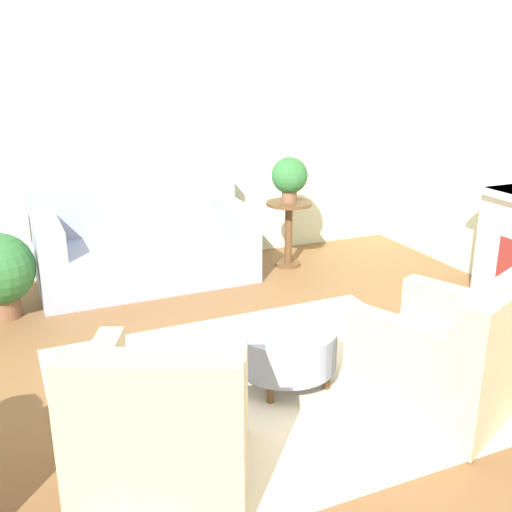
{
  "coord_description": "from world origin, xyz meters",
  "views": [
    {
      "loc": [
        -1.52,
        -3.25,
        2.13
      ],
      "look_at": [
        0.15,
        0.55,
        0.75
      ],
      "focal_mm": 42.0,
      "sensor_mm": 36.0,
      "label": 1
    }
  ],
  "objects": [
    {
      "name": "wall_back",
      "position": [
        0.0,
        2.85,
        1.4
      ],
      "size": [
        9.58,
        0.12,
        2.8
      ],
      "color": "beige",
      "rests_on": "ground_plane"
    },
    {
      "name": "ground_plane",
      "position": [
        0.0,
        0.0,
        0.0
      ],
      "size": [
        16.0,
        16.0,
        0.0
      ],
      "primitive_type": "plane",
      "color": "brown"
    },
    {
      "name": "potted_plant_on_side_table",
      "position": [
        1.25,
        2.19,
        0.97
      ],
      "size": [
        0.37,
        0.37,
        0.47
      ],
      "color": "brown",
      "rests_on": "side_table"
    },
    {
      "name": "armchair_right",
      "position": [
        0.9,
        -0.68,
        0.34
      ],
      "size": [
        1.12,
        1.13,
        0.88
      ],
      "color": "#C6B289",
      "rests_on": "rug"
    },
    {
      "name": "armchair_left",
      "position": [
        -0.9,
        -0.68,
        0.34
      ],
      "size": [
        1.12,
        1.13,
        0.88
      ],
      "color": "#C6B289",
      "rests_on": "rug"
    },
    {
      "name": "ottoman_table",
      "position": [
        0.13,
        0.02,
        0.26
      ],
      "size": [
        0.69,
        0.69,
        0.39
      ],
      "color": "#8E99B2",
      "rests_on": "rug"
    },
    {
      "name": "couch",
      "position": [
        -0.26,
        2.33,
        0.34
      ],
      "size": [
        2.06,
        0.91,
        0.94
      ],
      "color": "#8E99B2",
      "rests_on": "ground_plane"
    },
    {
      "name": "side_table",
      "position": [
        1.25,
        2.19,
        0.47
      ],
      "size": [
        0.48,
        0.48,
        0.7
      ],
      "color": "brown",
      "rests_on": "ground_plane"
    },
    {
      "name": "rug",
      "position": [
        0.0,
        0.0,
        0.01
      ],
      "size": [
        2.8,
        2.34,
        0.01
      ],
      "color": "beige",
      "rests_on": "ground_plane"
    }
  ]
}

